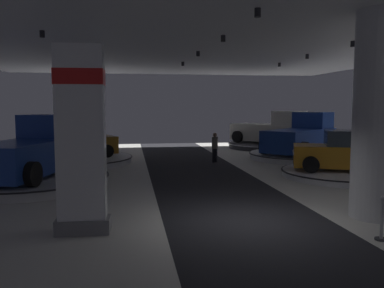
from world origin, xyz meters
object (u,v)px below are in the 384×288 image
brand_sign_pylon (81,138)px  display_car_deep_left (65,136)px  display_platform_far_left (75,160)px  pickup_truck_mid_left (32,151)px  display_platform_far_right (299,156)px  column_right (379,116)px  display_platform_mid_left (29,180)px  display_car_mid_right (346,153)px  pickup_truck_far_right (302,136)px  visitor_walking_near (215,146)px  display_platform_deep_left (65,150)px  display_platform_mid_right (344,173)px  display_platform_deep_right (268,145)px  pickup_truck_deep_right (272,130)px  display_car_far_left (75,143)px

brand_sign_pylon → display_car_deep_left: 17.69m
display_car_deep_left → display_platform_far_left: display_car_deep_left is taller
pickup_truck_mid_left → display_platform_far_right: (13.27, 5.35, -1.10)m
column_right → display_platform_mid_left: column_right is taller
display_platform_mid_left → display_car_deep_left: (-0.36, 11.24, 0.83)m
display_car_mid_right → display_car_deep_left: (-13.21, 11.38, -0.02)m
display_car_mid_right → pickup_truck_far_right: size_ratio=0.85×
brand_sign_pylon → pickup_truck_mid_left: 7.03m
column_right → visitor_walking_near: bearing=100.8°
display_platform_mid_left → display_platform_deep_left: bearing=91.9°
pickup_truck_far_right → display_car_deep_left: bearing=159.0°
display_platform_mid_right → display_platform_deep_right: 11.76m
display_platform_mid_left → display_platform_far_right: display_platform_mid_left is taller
visitor_walking_near → display_platform_mid_right: bearing=-48.6°
brand_sign_pylon → pickup_truck_far_right: size_ratio=0.82×
display_platform_mid_left → display_car_deep_left: size_ratio=1.31×
display_platform_far_right → pickup_truck_deep_right: pickup_truck_deep_right is taller
column_right → display_platform_far_left: bearing=128.5°
display_car_mid_right → display_car_deep_left: display_car_mid_right is taller
display_car_mid_right → display_car_far_left: 13.33m
pickup_truck_deep_right → visitor_walking_near: pickup_truck_deep_right is taller
brand_sign_pylon → display_platform_deep_left: brand_sign_pylon is taller
pickup_truck_mid_left → display_platform_deep_left: size_ratio=1.03×
display_car_far_left → pickup_truck_deep_right: 13.94m
display_platform_mid_left → visitor_walking_near: visitor_walking_near is taller
display_car_deep_left → display_platform_far_right: 14.83m
display_platform_mid_right → pickup_truck_deep_right: size_ratio=0.95×
column_right → display_platform_deep_left: column_right is taller
display_car_deep_left → display_platform_far_left: (1.30, -5.35, -0.84)m
display_platform_far_right → brand_sign_pylon: bearing=-132.1°
display_platform_mid_left → display_platform_far_right: bearing=23.0°
display_platform_far_right → visitor_walking_near: size_ratio=3.57×
display_car_mid_right → display_platform_deep_right: size_ratio=0.80×
display_platform_deep_right → pickup_truck_deep_right: size_ratio=1.03×
display_car_mid_right → display_platform_far_left: (-11.91, 6.03, -0.87)m
display_platform_far_right → display_platform_mid_right: bearing=-95.3°
display_platform_deep_left → visitor_walking_near: (8.67, -6.20, 0.76)m
display_platform_deep_left → pickup_truck_far_right: size_ratio=1.02×
display_platform_mid_right → pickup_truck_far_right: pickup_truck_far_right is taller
pickup_truck_far_right → pickup_truck_deep_right: pickup_truck_deep_right is taller
pickup_truck_deep_right → pickup_truck_far_right: bearing=-92.0°
brand_sign_pylon → pickup_truck_deep_right: brand_sign_pylon is taller
column_right → display_platform_far_left: column_right is taller
display_platform_deep_right → visitor_walking_near: size_ratio=3.57×
display_car_far_left → pickup_truck_far_right: bearing=-0.1°
display_platform_deep_left → display_platform_deep_right: display_platform_deep_right is taller
display_car_mid_right → pickup_truck_deep_right: pickup_truck_deep_right is taller
brand_sign_pylon → display_platform_deep_left: 17.75m
display_platform_far_left → display_platform_mid_left: bearing=-99.1°
display_car_deep_left → display_car_far_left: (1.33, -5.34, 0.06)m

